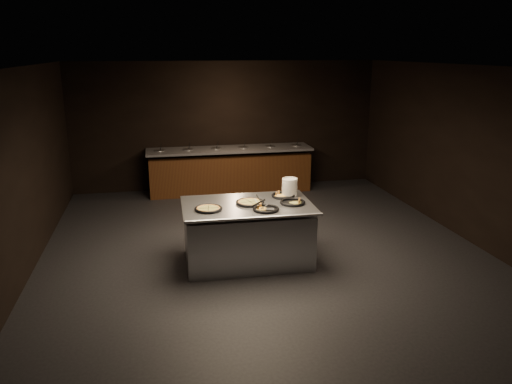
% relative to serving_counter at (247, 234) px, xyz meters
% --- Properties ---
extents(room, '(7.02, 8.02, 2.92)m').
position_rel_serving_counter_xyz_m(room, '(0.34, 0.40, 1.01)').
color(room, black).
rests_on(room, ground).
extents(salad_bar, '(3.70, 0.83, 1.18)m').
position_rel_serving_counter_xyz_m(salad_bar, '(0.34, 3.96, -0.00)').
color(salad_bar, '#4E2D12').
rests_on(salad_bar, ground).
extents(serving_counter, '(1.95, 1.27, 0.93)m').
position_rel_serving_counter_xyz_m(serving_counter, '(0.00, 0.00, 0.00)').
color(serving_counter, silver).
rests_on(serving_counter, ground).
extents(plate_stack, '(0.24, 0.24, 0.27)m').
position_rel_serving_counter_xyz_m(plate_stack, '(0.74, 0.31, 0.62)').
color(plate_stack, silver).
rests_on(plate_stack, serving_counter).
extents(pan_veggie_whole, '(0.40, 0.40, 0.04)m').
position_rel_serving_counter_xyz_m(pan_veggie_whole, '(-0.60, -0.17, 0.50)').
color(pan_veggie_whole, black).
rests_on(pan_veggie_whole, serving_counter).
extents(pan_cheese_whole, '(0.43, 0.43, 0.04)m').
position_rel_serving_counter_xyz_m(pan_cheese_whole, '(0.04, 0.01, 0.50)').
color(pan_cheese_whole, black).
rests_on(pan_cheese_whole, serving_counter).
extents(pan_cheese_slices_a, '(0.37, 0.37, 0.04)m').
position_rel_serving_counter_xyz_m(pan_cheese_slices_a, '(0.62, 0.26, 0.50)').
color(pan_cheese_slices_a, black).
rests_on(pan_cheese_slices_a, serving_counter).
extents(pan_cheese_slices_b, '(0.38, 0.38, 0.04)m').
position_rel_serving_counter_xyz_m(pan_cheese_slices_b, '(0.21, -0.34, 0.50)').
color(pan_cheese_slices_b, black).
rests_on(pan_cheese_slices_b, serving_counter).
extents(pan_veggie_slices, '(0.38, 0.38, 0.04)m').
position_rel_serving_counter_xyz_m(pan_veggie_slices, '(0.67, -0.11, 0.50)').
color(pan_veggie_slices, black).
rests_on(pan_veggie_slices, serving_counter).
extents(server_left, '(0.18, 0.28, 0.15)m').
position_rel_serving_counter_xyz_m(server_left, '(0.14, -0.06, 0.55)').
color(server_left, silver).
rests_on(server_left, serving_counter).
extents(server_right, '(0.35, 0.13, 0.17)m').
position_rel_serving_counter_xyz_m(server_right, '(0.14, -0.35, 0.56)').
color(server_right, silver).
rests_on(server_right, serving_counter).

